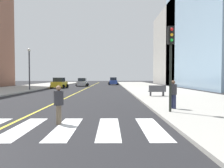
# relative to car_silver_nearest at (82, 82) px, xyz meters

# --- Properties ---
(sidewalk_kerb_east) EXTENTS (10.00, 120.00, 0.15)m
(sidewalk_kerb_east) POSITION_rel_car_silver_nearest_xyz_m (14.13, -23.28, -0.82)
(sidewalk_kerb_east) COLOR #9E9B93
(sidewalk_kerb_east) RESTS_ON ground
(crosswalk_paint) EXTENTS (13.50, 4.00, 0.01)m
(crosswalk_paint) POSITION_rel_car_silver_nearest_xyz_m (1.93, -39.28, -0.89)
(crosswalk_paint) COLOR silver
(crosswalk_paint) RESTS_ON ground
(lane_divider_paint) EXTENTS (0.16, 80.00, 0.01)m
(lane_divider_paint) POSITION_rel_car_silver_nearest_xyz_m (1.93, -3.28, -0.89)
(lane_divider_paint) COLOR yellow
(lane_divider_paint) RESTS_ON ground
(parking_garage_concrete) EXTENTS (18.00, 24.00, 21.27)m
(parking_garage_concrete) POSITION_rel_car_silver_nearest_xyz_m (30.27, 12.19, 9.74)
(parking_garage_concrete) COLOR #9E9B93
(parking_garage_concrete) RESTS_ON ground
(car_silver_nearest) EXTENTS (2.72, 4.31, 1.91)m
(car_silver_nearest) POSITION_rel_car_silver_nearest_xyz_m (0.00, 0.00, 0.00)
(car_silver_nearest) COLOR #B7B7BC
(car_silver_nearest) RESTS_ON ground
(car_blue_second) EXTENTS (2.88, 4.58, 2.04)m
(car_blue_second) POSITION_rel_car_silver_nearest_xyz_m (7.24, 9.11, 0.06)
(car_blue_second) COLOR #2D479E
(car_blue_second) RESTS_ON ground
(car_yellow_third) EXTENTS (2.96, 4.62, 2.03)m
(car_yellow_third) POSITION_rel_car_silver_nearest_xyz_m (-3.34, -7.82, 0.06)
(car_yellow_third) COLOR gold
(car_yellow_third) RESTS_ON ground
(traffic_light_near_corner) EXTENTS (0.36, 0.41, 4.88)m
(traffic_light_near_corner) POSITION_rel_car_silver_nearest_xyz_m (9.95, -36.03, 2.68)
(traffic_light_near_corner) COLOR black
(traffic_light_near_corner) RESTS_ON sidewalk_kerb_east
(park_bench) EXTENTS (1.81, 0.59, 1.12)m
(park_bench) POSITION_rel_car_silver_nearest_xyz_m (11.39, -26.13, -0.20)
(park_bench) COLOR #47474C
(park_bench) RESTS_ON sidewalk_kerb_east
(pedestrian_crossing) EXTENTS (0.44, 0.44, 1.76)m
(pedestrian_crossing) POSITION_rel_car_silver_nearest_xyz_m (4.14, -38.50, 0.08)
(pedestrian_crossing) COLOR brown
(pedestrian_crossing) RESTS_ON ground
(pedestrian_waiting_east) EXTENTS (0.44, 0.44, 1.79)m
(pedestrian_waiting_east) POSITION_rel_car_silver_nearest_xyz_m (10.46, -34.85, 0.24)
(pedestrian_waiting_east) COLOR #232847
(pedestrian_waiting_east) RESTS_ON sidewalk_kerb_east
(street_lamp) EXTENTS (0.44, 0.44, 6.45)m
(street_lamp) POSITION_rel_car_silver_nearest_xyz_m (-6.29, -15.04, 3.12)
(street_lamp) COLOR #38383D
(street_lamp) RESTS_ON sidewalk_kerb_west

